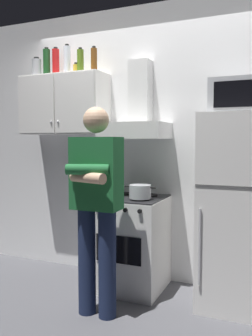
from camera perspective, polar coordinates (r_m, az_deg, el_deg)
name	(u,v)px	position (r m, az deg, el deg)	size (l,w,h in m)	color
ground_plane	(126,299)	(3.34, 0.00, -20.09)	(7.00, 7.00, 0.00)	#4C4C51
back_wall_tiled	(149,144)	(3.60, 3.75, 3.83)	(4.80, 0.10, 2.70)	white
upper_cabinet	(64,105)	(3.79, -9.79, 9.86)	(0.90, 0.37, 0.60)	white
stove_oven	(132,242)	(3.42, 0.88, -11.74)	(0.60, 0.62, 0.87)	white
range_hood	(137,118)	(3.42, 1.71, 7.97)	(0.60, 0.44, 0.75)	white
refrigerator	(238,211)	(3.12, 17.40, -6.60)	(0.60, 0.62, 1.60)	white
microwave	(241,96)	(3.10, 17.83, 10.79)	(0.48, 0.37, 0.28)	#B7BABF
person_standing	(96,203)	(2.80, -4.76, -5.53)	(0.38, 0.33, 1.64)	#192342
cooking_pot	(140,192)	(3.16, 2.26, -3.78)	(0.29, 0.19, 0.12)	#B7BABF
bottle_canister_steel	(37,68)	(4.00, -14.03, 15.20)	(0.10, 0.10, 0.20)	#B2B5BA
bottle_wine_green	(47,63)	(3.98, -12.50, 16.00)	(0.07, 0.07, 0.30)	#19471E
bottle_vodka_clear	(67,61)	(3.88, -9.35, 16.48)	(0.07, 0.07, 0.32)	silver
bottle_olive_oil	(80,61)	(3.75, -7.26, 16.46)	(0.07, 0.07, 0.25)	#4C6B19
bottle_beer_brown	(94,60)	(3.68, -5.11, 16.70)	(0.06, 0.06, 0.25)	brown
bottle_spice_jar	(76,69)	(3.81, -7.98, 15.26)	(0.06, 0.06, 0.12)	gold
bottle_soda_red	(56,63)	(3.95, -11.10, 16.12)	(0.07, 0.07, 0.30)	red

